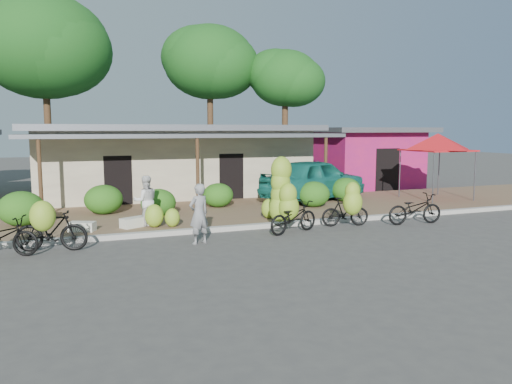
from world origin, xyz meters
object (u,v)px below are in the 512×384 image
Objects in this scene: bike_far_right at (415,209)px; bystander at (146,201)px; red_canopy at (438,142)px; sack_far at (82,227)px; bike_left at (50,228)px; teal_van at (314,179)px; tree_far_center at (40,45)px; bike_center at (287,203)px; bike_right at (348,207)px; tree_near_right at (282,77)px; tree_center_right at (206,61)px; vendor at (199,214)px; sack_near at (134,222)px.

bystander is (-8.51, 2.36, 0.40)m from bike_far_right.
red_canopy is 4.67× the size of sack_far.
bike_left is 11.74m from teal_van.
sack_far is at bearing -84.34° from tree_far_center.
tree_far_center reaches higher than bike_center.
bike_right reaches higher than sack_far.
tree_near_right is at bearing -37.76° from teal_van.
tree_near_right is at bearing -42.37° from bike_center.
bystander is (-5.77, -13.47, -6.27)m from tree_center_right.
teal_van is at bearing 13.65° from bike_far_right.
red_canopy is (7.10, -11.78, -4.58)m from tree_center_right.
tree_center_right is 5.81× the size of bystander.
vendor is (-5.06, -0.51, 0.18)m from bike_right.
bike_right is at bearing 159.34° from bystander.
bystander is (2.77, 2.13, 0.27)m from bike_left.
bike_left is 3.85m from vendor.
bike_left is at bearing 93.91° from bike_far_right.
tree_far_center reaches higher than bike_right.
teal_van is at bearing -4.86° from bike_right.
tree_center_right is at bearing -12.94° from teal_van.
bystander is (3.23, -12.97, -6.58)m from tree_far_center.
red_canopy is 16.22m from bike_left.
red_canopy is 4.12× the size of sack_near.
tree_near_right is at bearing -141.30° from vendor.
bike_far_right is at bearing -114.74° from bike_center.
tree_near_right is 3.36× the size of bike_center.
red_canopy is 2.13× the size of bike_right.
tree_center_right is 1.18× the size of tree_near_right.
tree_near_right is 9.96m from teal_van.
sack_far is 0.45× the size of vendor.
bystander reaches higher than sack_near.
red_canopy is 1.84× the size of bike_left.
bike_center is at bearing -96.49° from tree_center_right.
tree_near_right is at bearing 44.89° from sack_far.
bike_center is at bearing 172.72° from vendor.
bike_center is at bearing 121.24° from teal_van.
sack_far is at bearing 3.20° from bystander.
bike_left is 1.19× the size of bystander.
vendor is (-2.96, -0.64, -0.07)m from bike_center.
tree_near_right is 4.90× the size of bystander.
tree_center_right is 17.14m from sack_far.
bike_right is (-3.65, -13.51, -5.55)m from tree_near_right.
teal_van is at bearing -54.45° from bike_center.
tree_far_center is at bearing -78.25° from bystander.
tree_near_right is 4.11× the size of bike_left.
tree_near_right is at bearing -26.57° from tree_center_right.
bike_far_right is (2.74, -15.83, -6.67)m from tree_center_right.
red_canopy is at bearing -49.54° from bike_right.
tree_near_right reaches higher than vendor.
tree_center_right reaches higher than sack_near.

